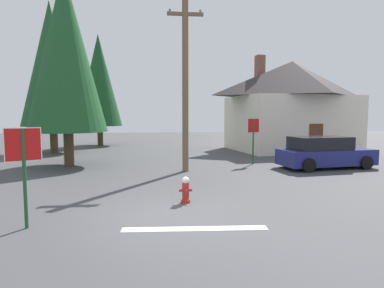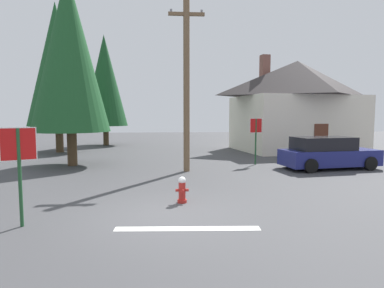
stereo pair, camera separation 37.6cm
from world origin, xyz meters
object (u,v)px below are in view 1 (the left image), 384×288
at_px(pine_tree_tall_left, 66,52).
at_px(pine_tree_mid_left, 51,64).
at_px(stop_sign_near, 24,157).
at_px(fire_hydrant, 186,190).
at_px(utility_pole, 185,84).
at_px(house, 291,104).
at_px(stop_sign_far, 253,131).
at_px(parked_car, 324,153).
at_px(pine_tree_short_left, 99,81).

distance_m(pine_tree_tall_left, pine_tree_mid_left, 6.67).
relative_size(stop_sign_near, fire_hydrant, 2.97).
height_order(fire_hydrant, utility_pole, utility_pole).
xyz_separation_m(house, pine_tree_tall_left, (-14.19, -6.19, 2.31)).
distance_m(utility_pole, pine_tree_tall_left, 6.33).
relative_size(stop_sign_far, pine_tree_mid_left, 0.24).
bearing_deg(fire_hydrant, parked_car, 37.36).
xyz_separation_m(house, parked_car, (-1.75, -8.19, -2.61)).
height_order(stop_sign_near, house, house).
height_order(utility_pole, pine_tree_mid_left, pine_tree_mid_left).
xyz_separation_m(pine_tree_tall_left, pine_tree_mid_left, (-2.57, 6.15, 0.29)).
xyz_separation_m(stop_sign_near, pine_tree_mid_left, (-4.02, 15.43, 4.30)).
relative_size(pine_tree_mid_left, pine_tree_short_left, 1.09).
relative_size(stop_sign_far, pine_tree_short_left, 0.26).
height_order(stop_sign_near, utility_pole, utility_pole).
distance_m(parked_car, pine_tree_tall_left, 13.53).
xyz_separation_m(utility_pole, house, (8.50, 8.36, -0.62)).
distance_m(fire_hydrant, pine_tree_short_left, 20.24).
height_order(fire_hydrant, stop_sign_far, stop_sign_far).
bearing_deg(stop_sign_far, pine_tree_mid_left, 151.21).
distance_m(fire_hydrant, parked_car, 9.08).
bearing_deg(pine_tree_mid_left, parked_car, -28.52).
xyz_separation_m(stop_sign_far, pine_tree_tall_left, (-9.38, 0.42, 3.94)).
bearing_deg(parked_car, fire_hydrant, -142.64).
height_order(stop_sign_far, house, house).
relative_size(stop_sign_far, parked_car, 0.51).
relative_size(utility_pole, house, 0.78).
relative_size(utility_pole, stop_sign_far, 3.16).
bearing_deg(pine_tree_mid_left, house, 0.12).
distance_m(stop_sign_near, stop_sign_far, 11.89).
bearing_deg(stop_sign_far, pine_tree_tall_left, 177.45).
bearing_deg(parked_car, pine_tree_short_left, 133.93).
bearing_deg(fire_hydrant, pine_tree_short_left, 106.53).
bearing_deg(pine_tree_tall_left, pine_tree_short_left, 91.77).
relative_size(fire_hydrant, stop_sign_far, 0.32).
height_order(stop_sign_far, pine_tree_short_left, pine_tree_short_left).
relative_size(stop_sign_near, pine_tree_mid_left, 0.23).
relative_size(fire_hydrant, pine_tree_mid_left, 0.08).
distance_m(stop_sign_far, pine_tree_mid_left, 14.28).
distance_m(house, parked_car, 8.77).
bearing_deg(parked_car, pine_tree_mid_left, 151.48).
distance_m(stop_sign_far, pine_tree_tall_left, 10.18).
xyz_separation_m(fire_hydrant, house, (8.97, 13.70, 2.96)).
bearing_deg(stop_sign_near, pine_tree_short_left, 95.00).
distance_m(fire_hydrant, pine_tree_mid_left, 16.69).
relative_size(fire_hydrant, pine_tree_tall_left, 0.08).
relative_size(stop_sign_near, house, 0.24).
xyz_separation_m(utility_pole, stop_sign_far, (3.69, 1.75, -2.24)).
relative_size(utility_pole, pine_tree_short_left, 0.82).
relative_size(fire_hydrant, pine_tree_short_left, 0.08).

